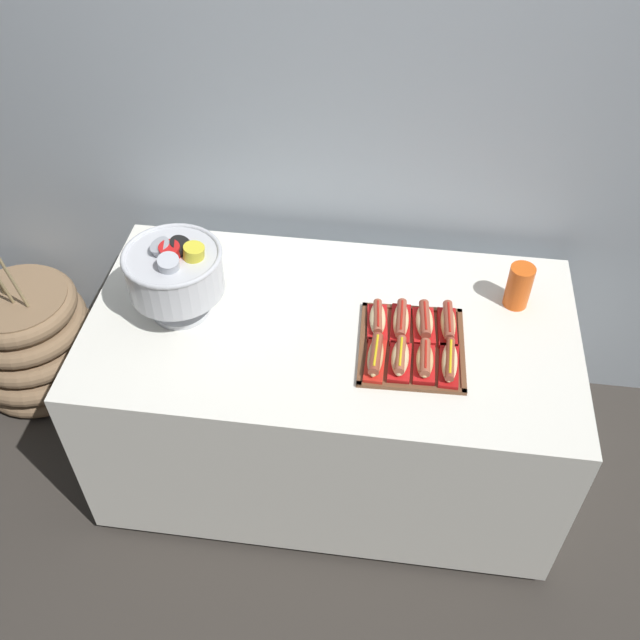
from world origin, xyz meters
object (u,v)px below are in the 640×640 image
at_px(hot_dog_7, 448,324).
at_px(hot_dog_2, 425,361).
at_px(floor_vase, 33,340).
at_px(hot_dog_5, 401,321).
at_px(cup_stack, 519,286).
at_px(serving_tray, 412,347).
at_px(buffet_table, 330,394).
at_px(punch_bowl, 175,271).
at_px(hot_dog_1, 400,358).
at_px(hot_dog_0, 375,357).
at_px(hot_dog_3, 449,363).
at_px(hot_dog_4, 378,320).
at_px(hot_dog_6, 424,322).

bearing_deg(hot_dog_7, hot_dog_2, -112.38).
relative_size(floor_vase, hot_dog_5, 5.93).
bearing_deg(floor_vase, cup_stack, -2.58).
relative_size(serving_tray, hot_dog_5, 2.07).
distance_m(buffet_table, punch_bowl, 0.73).
xyz_separation_m(buffet_table, cup_stack, (0.60, 0.18, 0.44)).
bearing_deg(hot_dog_2, hot_dog_1, -177.93).
distance_m(hot_dog_5, punch_bowl, 0.74).
bearing_deg(floor_vase, buffet_table, -11.51).
distance_m(buffet_table, floor_vase, 1.33).
bearing_deg(hot_dog_7, cup_stack, 35.93).
distance_m(hot_dog_0, hot_dog_3, 0.23).
relative_size(hot_dog_1, hot_dog_5, 0.88).
height_order(hot_dog_4, hot_dog_6, hot_dog_6).
bearing_deg(hot_dog_4, cup_stack, 20.86).
xyz_separation_m(serving_tray, punch_bowl, (-0.77, 0.07, 0.17)).
bearing_deg(hot_dog_5, cup_stack, 24.22).
distance_m(hot_dog_1, hot_dog_5, 0.17).
distance_m(hot_dog_1, hot_dog_4, 0.18).
xyz_separation_m(serving_tray, hot_dog_6, (0.03, 0.08, 0.03)).
height_order(serving_tray, punch_bowl, punch_bowl).
bearing_deg(hot_dog_0, hot_dog_4, 92.07).
bearing_deg(buffet_table, hot_dog_6, 2.27).
distance_m(hot_dog_2, hot_dog_6, 0.17).
xyz_separation_m(buffet_table, hot_dog_1, (0.23, -0.16, 0.40)).
relative_size(buffet_table, hot_dog_1, 10.14).
height_order(hot_dog_0, hot_dog_4, hot_dog_0).
height_order(floor_vase, hot_dog_5, floor_vase).
distance_m(punch_bowl, cup_stack, 1.12).
relative_size(hot_dog_0, cup_stack, 1.14).
height_order(floor_vase, hot_dog_4, floor_vase).
bearing_deg(serving_tray, hot_dog_6, 67.62).
xyz_separation_m(hot_dog_4, hot_dog_7, (0.22, 0.01, 0.00)).
bearing_deg(serving_tray, hot_dog_3, -34.19).
relative_size(hot_dog_1, hot_dog_7, 0.91).
bearing_deg(hot_dog_4, hot_dog_5, 2.07).
bearing_deg(hot_dog_6, hot_dog_5, -177.93).
bearing_deg(hot_dog_5, punch_bowl, -179.14).
xyz_separation_m(hot_dog_0, hot_dog_5, (0.07, 0.17, -0.00)).
height_order(buffet_table, cup_stack, cup_stack).
bearing_deg(hot_dog_5, hot_dog_0, -112.38).
distance_m(serving_tray, hot_dog_6, 0.10).
xyz_separation_m(hot_dog_2, hot_dog_7, (0.07, 0.17, 0.00)).
relative_size(hot_dog_7, punch_bowl, 0.55).
relative_size(hot_dog_1, punch_bowl, 0.50).
distance_m(hot_dog_1, hot_dog_2, 0.08).
bearing_deg(hot_dog_6, serving_tray, -112.38).
bearing_deg(serving_tray, floor_vase, 167.85).
bearing_deg(serving_tray, hot_dog_1, -112.38).
bearing_deg(hot_dog_1, serving_tray, 67.62).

